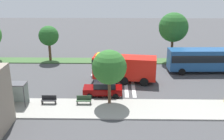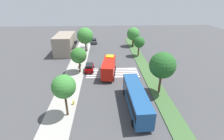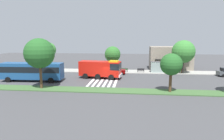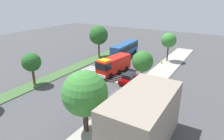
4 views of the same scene
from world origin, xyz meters
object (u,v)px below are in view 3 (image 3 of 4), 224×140
Objects in this scene: transit_bus at (32,70)px; sidewalk_tree_east at (183,52)px; sidewalk_tree_far_west at (49,50)px; median_tree_far_west at (39,53)px; median_tree_west at (171,65)px; bench_west_of_shelter at (124,70)px; bench_near_shelter at (141,70)px; fire_truck at (102,68)px; parked_car_west at (115,70)px; bus_stop_shelter at (159,65)px; street_lamp at (183,56)px; fire_hydrant at (59,70)px; sidewalk_tree_west at (113,54)px.

transit_bus is 1.57× the size of sidewalk_tree_east.
sidewalk_tree_far_west is (-1.30, 10.79, 3.11)m from transit_bus.
median_tree_far_west is 20.12m from median_tree_west.
bench_west_of_shelter is 0.22× the size of sidewalk_tree_east.
transit_bus is 7.23× the size of bench_near_shelter.
fire_truck is 1.28× the size of sidewalk_tree_far_west.
parked_car_west is 10.15m from bus_stop_shelter.
parked_car_west is 2.82× the size of bench_near_shelter.
street_lamp is (15.03, 1.80, 3.06)m from parked_car_west.
street_lamp reaches higher than fire_truck.
transit_bus is (-14.79, -8.59, 1.16)m from parked_car_west.
bench_west_of_shelter is 18.65m from sidewalk_tree_far_west.
fire_truck is at bearing -164.59° from transit_bus.
fire_truck reaches higher than parked_car_west.
street_lamp is at bearing 6.31° from parked_car_west.
street_lamp reaches higher than parked_car_west.
median_tree_far_west is at bearing -127.59° from bench_west_of_shelter.
fire_hydrant is at bearing -11.13° from sidewalk_tree_far_west.
sidewalk_tree_west is at bearing 2.24° from fire_hydrant.
bench_near_shelter is (8.06, 7.15, -1.41)m from fire_truck.
bench_near_shelter is 19.36m from fire_hydrant.
bench_west_of_shelter is at bearing -148.56° from transit_bus.
median_tree_west is 8.20× the size of fire_hydrant.
bus_stop_shelter is 0.61× the size of median_tree_west.
fire_hydrant is (-13.55, 1.70, -0.40)m from parked_car_west.
bench_west_of_shelter is 15.56m from fire_hydrant.
fire_truck is 15.08m from median_tree_west.
fire_hydrant is (-28.60, -0.50, -4.48)m from sidewalk_tree_east.
fire_truck is 2.48× the size of bus_stop_shelter.
fire_hydrant is at bearing -177.68° from bench_near_shelter.
street_lamp reaches higher than transit_bus.
transit_bus is at bearing -83.14° from sidewalk_tree_far_west.
median_tree_far_west is (-12.54, -16.29, 5.09)m from bench_west_of_shelter.
bench_near_shelter is 9.85m from street_lamp.
median_tree_west reaches higher than bench_near_shelter.
fire_truck is 15.76m from sidewalk_tree_far_west.
sidewalk_tree_east is at bearing 70.91° from median_tree_west.
parked_car_west is 0.39× the size of transit_bus.
bus_stop_shelter is at bearing -0.45° from bench_near_shelter.
bench_west_of_shelter is at bearing 178.76° from sidewalk_tree_east.
median_tree_far_west reaches higher than parked_car_west.
median_tree_west is at bearing -77.13° from bench_near_shelter.
fire_truck reaches higher than fire_hydrant.
sidewalk_tree_west reaches higher than parked_car_west.
transit_bus is at bearing -142.43° from sidewalk_tree_west.
sidewalk_tree_far_west is at bearing 180.00° from sidewalk_tree_west.
parked_car_west is 18.02m from median_tree_far_west.
median_tree_west is (25.61, -16.00, -0.94)m from sidewalk_tree_far_west.
fire_truck is at bearing -120.77° from bench_west_of_shelter.
sidewalk_tree_far_west is (-18.08, -0.28, 4.57)m from bench_west_of_shelter.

